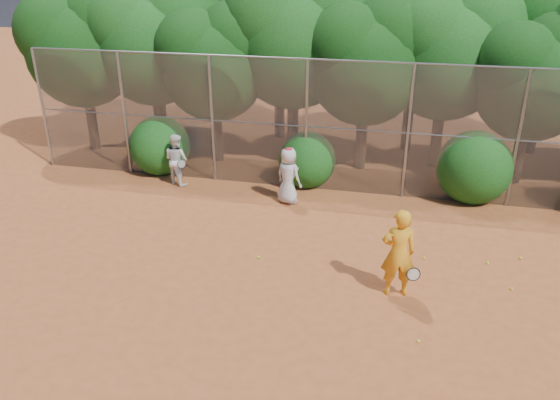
# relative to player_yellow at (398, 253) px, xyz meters

# --- Properties ---
(ground) EXTENTS (80.00, 80.00, 0.00)m
(ground) POSITION_rel_player_yellow_xyz_m (-1.99, -0.63, -1.00)
(ground) COLOR #954821
(ground) RESTS_ON ground
(fence_back) EXTENTS (20.05, 0.09, 4.03)m
(fence_back) POSITION_rel_player_yellow_xyz_m (-2.11, 5.37, 1.05)
(fence_back) COLOR gray
(fence_back) RESTS_ON ground
(tree_0) EXTENTS (4.38, 3.81, 6.00)m
(tree_0) POSITION_rel_player_yellow_xyz_m (-11.44, 7.41, 2.93)
(tree_0) COLOR black
(tree_0) RESTS_ON ground
(tree_1) EXTENTS (4.64, 4.03, 6.35)m
(tree_1) POSITION_rel_player_yellow_xyz_m (-8.93, 7.91, 3.16)
(tree_1) COLOR black
(tree_1) RESTS_ON ground
(tree_2) EXTENTS (3.99, 3.47, 5.47)m
(tree_2) POSITION_rel_player_yellow_xyz_m (-6.44, 7.21, 2.58)
(tree_2) COLOR black
(tree_2) RESTS_ON ground
(tree_3) EXTENTS (4.89, 4.26, 6.70)m
(tree_3) POSITION_rel_player_yellow_xyz_m (-3.93, 8.21, 3.39)
(tree_3) COLOR black
(tree_3) RESTS_ON ground
(tree_4) EXTENTS (4.19, 3.64, 5.73)m
(tree_4) POSITION_rel_player_yellow_xyz_m (-1.44, 7.61, 2.76)
(tree_4) COLOR black
(tree_4) RESTS_ON ground
(tree_5) EXTENTS (4.51, 3.92, 6.17)m
(tree_5) POSITION_rel_player_yellow_xyz_m (1.07, 8.41, 3.05)
(tree_5) COLOR black
(tree_5) RESTS_ON ground
(tree_6) EXTENTS (3.86, 3.36, 5.29)m
(tree_6) POSITION_rel_player_yellow_xyz_m (3.56, 7.40, 2.47)
(tree_6) COLOR black
(tree_6) RESTS_ON ground
(tree_9) EXTENTS (4.83, 4.20, 6.62)m
(tree_9) POSITION_rel_player_yellow_xyz_m (-9.93, 10.21, 3.34)
(tree_9) COLOR black
(tree_9) RESTS_ON ground
(tree_10) EXTENTS (5.15, 4.48, 7.06)m
(tree_10) POSITION_rel_player_yellow_xyz_m (-4.93, 10.42, 3.63)
(tree_10) COLOR black
(tree_10) RESTS_ON ground
(tree_11) EXTENTS (4.64, 4.03, 6.35)m
(tree_11) POSITION_rel_player_yellow_xyz_m (0.07, 10.01, 3.16)
(tree_11) COLOR black
(tree_11) RESTS_ON ground
(tree_12) EXTENTS (5.02, 4.37, 6.88)m
(tree_12) POSITION_rel_player_yellow_xyz_m (4.57, 10.61, 3.51)
(tree_12) COLOR black
(tree_12) RESTS_ON ground
(bush_0) EXTENTS (2.00, 2.00, 2.00)m
(bush_0) POSITION_rel_player_yellow_xyz_m (-7.99, 5.67, -0.00)
(bush_0) COLOR #114412
(bush_0) RESTS_ON ground
(bush_1) EXTENTS (1.80, 1.80, 1.80)m
(bush_1) POSITION_rel_player_yellow_xyz_m (-2.99, 5.67, -0.10)
(bush_1) COLOR #114412
(bush_1) RESTS_ON ground
(bush_2) EXTENTS (2.20, 2.20, 2.20)m
(bush_2) POSITION_rel_player_yellow_xyz_m (2.01, 5.67, 0.10)
(bush_2) COLOR #114412
(bush_2) RESTS_ON ground
(player_yellow) EXTENTS (0.92, 0.64, 2.01)m
(player_yellow) POSITION_rel_player_yellow_xyz_m (0.00, 0.00, 0.00)
(player_yellow) COLOR orange
(player_yellow) RESTS_ON ground
(player_teen) EXTENTS (0.98, 0.85, 1.72)m
(player_teen) POSITION_rel_player_yellow_xyz_m (-3.27, 4.15, -0.15)
(player_teen) COLOR silver
(player_teen) RESTS_ON ground
(player_white) EXTENTS (0.98, 0.89, 1.65)m
(player_white) POSITION_rel_player_yellow_xyz_m (-7.03, 4.77, -0.18)
(player_white) COLOR silver
(player_white) RESTS_ON ground
(ball_0) EXTENTS (0.07, 0.07, 0.07)m
(ball_0) POSITION_rel_player_yellow_xyz_m (0.65, 1.64, -0.97)
(ball_0) COLOR #CDD927
(ball_0) RESTS_ON ground
(ball_1) EXTENTS (0.07, 0.07, 0.07)m
(ball_1) POSITION_rel_player_yellow_xyz_m (2.12, 1.74, -0.97)
(ball_1) COLOR #CDD927
(ball_1) RESTS_ON ground
(ball_2) EXTENTS (0.07, 0.07, 0.07)m
(ball_2) POSITION_rel_player_yellow_xyz_m (0.51, -1.59, -0.97)
(ball_2) COLOR #CDD927
(ball_2) RESTS_ON ground
(ball_3) EXTENTS (0.07, 0.07, 0.07)m
(ball_3) POSITION_rel_player_yellow_xyz_m (2.50, 0.70, -0.97)
(ball_3) COLOR #CDD927
(ball_3) RESTS_ON ground
(ball_4) EXTENTS (0.07, 0.07, 0.07)m
(ball_4) POSITION_rel_player_yellow_xyz_m (-3.27, 0.76, -0.97)
(ball_4) COLOR #CDD927
(ball_4) RESTS_ON ground
(ball_5) EXTENTS (0.07, 0.07, 0.07)m
(ball_5) POSITION_rel_player_yellow_xyz_m (2.92, 2.16, -0.97)
(ball_5) COLOR #CDD927
(ball_5) RESTS_ON ground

